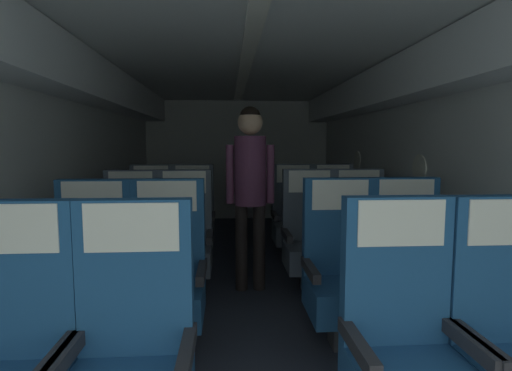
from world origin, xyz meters
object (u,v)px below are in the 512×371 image
at_px(seat_b_right_window, 342,275).
at_px(seat_d_right_window, 294,220).
at_px(seat_c_left_aisle, 184,242).
at_px(seat_a_right_window, 406,350).
at_px(seat_b_left_window, 91,281).
at_px(seat_c_left_window, 130,243).
at_px(seat_c_right_aisle, 361,239).
at_px(seat_b_right_aisle, 409,273).
at_px(seat_d_left_aisle, 193,221).
at_px(seat_d_right_aisle, 334,219).
at_px(seat_a_left_aisle, 130,362).
at_px(seat_c_right_window, 311,240).
at_px(seat_a_left_window, 5,366).
at_px(seat_b_left_aisle, 167,279).
at_px(flight_attendant, 250,178).
at_px(seat_d_left_window, 151,222).

height_order(seat_b_right_window, seat_d_right_window, same).
xyz_separation_m(seat_c_left_aisle, seat_d_right_window, (1.14, 0.97, 0.00)).
distance_m(seat_a_right_window, seat_b_left_window, 1.88).
distance_m(seat_a_right_window, seat_c_left_window, 2.51).
xyz_separation_m(seat_b_left_window, seat_c_left_aisle, (0.48, 0.97, 0.00)).
distance_m(seat_b_left_window, seat_c_right_aisle, 2.30).
distance_m(seat_b_right_aisle, seat_d_left_aisle, 2.52).
height_order(seat_c_left_window, seat_d_right_aisle, same).
height_order(seat_b_left_window, seat_c_right_aisle, same).
distance_m(seat_a_left_aisle, seat_c_right_aisle, 2.53).
relative_size(seat_a_right_window, seat_b_right_aisle, 1.00).
distance_m(seat_c_left_aisle, seat_c_right_window, 1.13).
relative_size(seat_a_right_window, seat_d_left_aisle, 1.00).
distance_m(seat_a_left_aisle, seat_c_right_window, 2.26).
bearing_deg(seat_c_left_window, seat_a_right_window, -50.59).
bearing_deg(seat_d_right_window, seat_c_right_window, -90.47).
bearing_deg(seat_b_left_window, seat_a_left_aisle, -64.07).
relative_size(seat_a_left_window, seat_b_right_aisle, 1.00).
xyz_separation_m(seat_b_right_aisle, seat_b_right_window, (-0.46, -0.01, 0.00)).
bearing_deg(seat_b_right_aisle, seat_c_right_aisle, 90.16).
height_order(seat_b_left_aisle, seat_c_right_window, same).
height_order(seat_b_right_aisle, seat_c_right_window, same).
bearing_deg(seat_b_right_aisle, seat_a_left_aisle, -148.24).
relative_size(seat_a_left_aisle, flight_attendant, 0.66).
distance_m(seat_b_right_aisle, flight_attendant, 1.53).
bearing_deg(seat_d_right_window, seat_c_left_aisle, -139.61).
height_order(seat_c_right_aisle, seat_c_right_window, same).
relative_size(seat_a_left_aisle, seat_d_right_aisle, 1.00).
height_order(seat_b_left_window, flight_attendant, flight_attendant).
xyz_separation_m(seat_b_right_window, flight_attendant, (-0.55, 1.01, 0.56)).
height_order(seat_b_right_aisle, seat_c_left_aisle, same).
bearing_deg(seat_d_right_window, flight_attendant, -120.45).
distance_m(seat_b_left_aisle, seat_b_right_window, 1.14).
bearing_deg(seat_c_right_aisle, seat_a_right_window, -103.43).
xyz_separation_m(seat_a_left_aisle, seat_b_right_window, (1.14, 0.98, 0.00)).
bearing_deg(seat_d_left_aisle, seat_d_right_aisle, 0.31).
relative_size(seat_a_left_window, seat_c_right_aisle, 1.00).
height_order(seat_a_left_window, seat_b_right_aisle, same).
height_order(seat_b_right_aisle, seat_d_right_window, same).
bearing_deg(seat_b_right_window, seat_b_left_aisle, 179.53).
xyz_separation_m(seat_b_right_window, seat_d_right_aisle, (0.47, 1.96, 0.00)).
relative_size(seat_b_right_window, flight_attendant, 0.66).
relative_size(seat_c_right_window, seat_d_right_aisle, 1.00).
distance_m(seat_a_left_aisle, seat_c_left_window, 2.01).
distance_m(seat_b_left_window, seat_c_right_window, 1.88).
xyz_separation_m(seat_a_left_window, seat_a_right_window, (1.61, 0.01, 0.00)).
bearing_deg(seat_a_left_window, seat_d_left_window, 89.92).
bearing_deg(seat_b_left_window, flight_attendant, 43.20).
bearing_deg(seat_d_left_aisle, seat_b_right_aisle, -50.32).
bearing_deg(seat_a_right_window, seat_d_right_window, 89.78).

